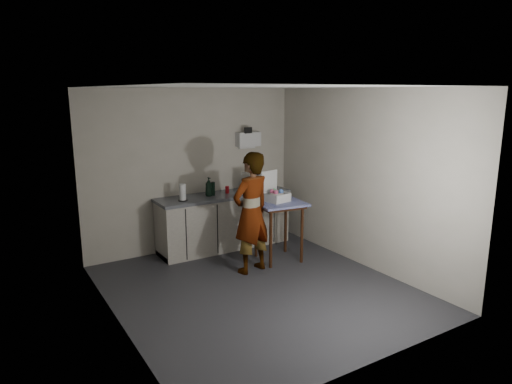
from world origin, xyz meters
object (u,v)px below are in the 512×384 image
dark_bottle (213,189)px  paper_towel (183,193)px  side_table (279,209)px  dish_rack (255,186)px  soda_can (227,190)px  bakery_box (276,195)px  kitchen_counter (224,222)px  soap_bottle (209,187)px  standing_man (251,213)px

dark_bottle → paper_towel: paper_towel is taller
side_table → dark_bottle: (-0.63, 0.95, 0.22)m
side_table → dish_rack: (0.16, 0.94, 0.18)m
soda_can → bakery_box: size_ratio=0.26×
kitchen_counter → side_table: size_ratio=2.44×
soda_can → bakery_box: (0.35, -0.90, 0.05)m
soap_bottle → kitchen_counter: bearing=1.6°
side_table → bakery_box: size_ratio=2.06×
soap_bottle → dark_bottle: (0.08, 0.01, -0.04)m
paper_towel → bakery_box: 1.42m
soda_can → paper_towel: size_ratio=0.45×
soda_can → standing_man: bearing=-101.3°
dark_bottle → paper_towel: 0.57m
dish_rack → bakery_box: size_ratio=0.96×
soda_can → dish_rack: 0.53m
standing_man → dish_rack: bearing=-136.8°
soap_bottle → bakery_box: (0.70, -0.87, -0.04)m
soap_bottle → bakery_box: bakery_box is taller
soda_can → dark_bottle: 0.27m
paper_towel → standing_man: bearing=-59.9°
paper_towel → kitchen_counter: bearing=6.5°
side_table → dark_bottle: size_ratio=4.22×
standing_man → bakery_box: size_ratio=3.89×
paper_towel → dish_rack: bearing=3.5°
standing_man → paper_towel: bearing=-72.5°
soap_bottle → dark_bottle: bearing=9.9°
bakery_box → soap_bottle: bearing=119.1°
dark_bottle → standing_man: bearing=-88.1°
soda_can → side_table: bearing=-69.1°
standing_man → soda_can: 1.17m
paper_towel → dish_rack: 1.36m
kitchen_counter → standing_man: 1.21m
soap_bottle → dark_bottle: 0.09m
kitchen_counter → standing_man: size_ratio=1.29×
kitchen_counter → standing_man: bearing=-97.7°
soap_bottle → soda_can: soap_bottle is taller
standing_man → paper_towel: size_ratio=6.66×
soda_can → dark_bottle: size_ratio=0.54×
paper_towel → soap_bottle: bearing=9.2°
side_table → standing_man: standing_man is taller
side_table → soda_can: (-0.37, 0.96, 0.17)m
dark_bottle → kitchen_counter: bearing=-1.9°
standing_man → dish_rack: size_ratio=4.04×
soda_can → paper_towel: 0.84m
soda_can → dish_rack: (0.53, -0.03, 0.01)m
soap_bottle → soda_can: bearing=4.8°
dish_rack → bakery_box: 0.89m
paper_towel → dish_rack: (1.36, 0.08, -0.06)m
standing_man → soda_can: bearing=-113.9°
side_table → soda_can: size_ratio=7.81×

